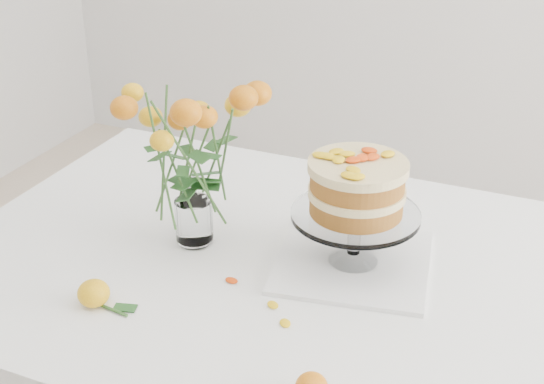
{
  "coord_description": "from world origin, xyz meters",
  "views": [
    {
      "loc": [
        0.41,
        -1.14,
        1.54
      ],
      "look_at": [
        -0.09,
        0.02,
        0.89
      ],
      "focal_mm": 50.0,
      "sensor_mm": 36.0,
      "label": 1
    }
  ],
  "objects": [
    {
      "name": "table",
      "position": [
        0.0,
        0.0,
        0.67
      ],
      "size": [
        1.43,
        0.93,
        0.76
      ],
      "color": "tan",
      "rests_on": "ground"
    },
    {
      "name": "napkin",
      "position": [
        0.07,
        0.05,
        0.76
      ],
      "size": [
        0.33,
        0.33,
        0.01
      ],
      "primitive_type": "cube",
      "rotation": [
        0.0,
        0.0,
        0.17
      ],
      "color": "white",
      "rests_on": "table"
    },
    {
      "name": "cake_stand",
      "position": [
        0.07,
        0.05,
        0.91
      ],
      "size": [
        0.24,
        0.24,
        0.22
      ],
      "rotation": [
        0.0,
        0.0,
        -0.14
      ],
      "color": "silver",
      "rests_on": "napkin"
    },
    {
      "name": "rose_vase",
      "position": [
        -0.25,
        -0.0,
        0.98
      ],
      "size": [
        0.26,
        0.26,
        0.37
      ],
      "rotation": [
        0.0,
        0.0,
        0.06
      ],
      "color": "silver",
      "rests_on": "table"
    },
    {
      "name": "loose_rose_near",
      "position": [
        -0.31,
        -0.26,
        0.78
      ],
      "size": [
        0.1,
        0.06,
        0.05
      ],
      "rotation": [
        0.0,
        0.0,
        -0.13
      ],
      "color": "yellow",
      "rests_on": "table"
    },
    {
      "name": "stray_petal_a",
      "position": [
        -0.12,
        -0.1,
        0.76
      ],
      "size": [
        0.03,
        0.02,
        0.0
      ],
      "primitive_type": "ellipsoid",
      "color": "yellow",
      "rests_on": "table"
    },
    {
      "name": "stray_petal_b",
      "position": [
        -0.02,
        -0.14,
        0.76
      ],
      "size": [
        0.03,
        0.02,
        0.0
      ],
      "primitive_type": "ellipsoid",
      "color": "yellow",
      "rests_on": "table"
    },
    {
      "name": "stray_petal_c",
      "position": [
        0.02,
        -0.18,
        0.76
      ],
      "size": [
        0.03,
        0.02,
        0.0
      ],
      "primitive_type": "ellipsoid",
      "color": "yellow",
      "rests_on": "table"
    }
  ]
}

